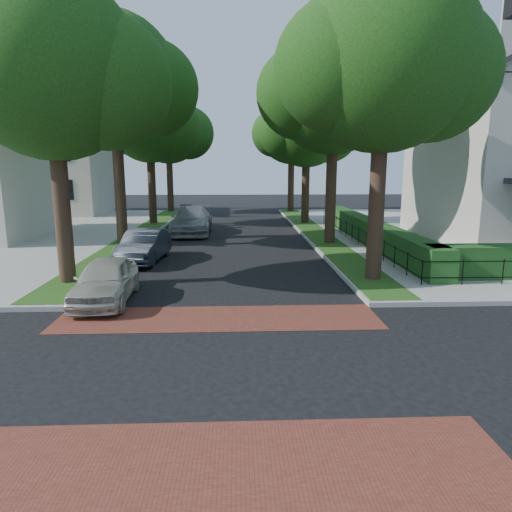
{
  "coord_description": "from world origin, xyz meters",
  "views": [
    {
      "loc": [
        0.54,
        -9.04,
        4.19
      ],
      "look_at": [
        1.09,
        4.09,
        1.6
      ],
      "focal_mm": 32.0,
      "sensor_mm": 36.0,
      "label": 1
    }
  ],
  "objects": [
    {
      "name": "tree_right_mid",
      "position": [
        5.61,
        15.25,
        7.99
      ],
      "size": [
        8.25,
        7.09,
        11.22
      ],
      "color": "black",
      "rests_on": "sidewalk_ne"
    },
    {
      "name": "tree_left_mid",
      "position": [
        -5.39,
        15.24,
        8.34
      ],
      "size": [
        8.0,
        6.88,
        11.48
      ],
      "color": "black",
      "rests_on": "sidewalk_nw"
    },
    {
      "name": "grass_strip_nw",
      "position": [
        -5.4,
        19.1,
        0.16
      ],
      "size": [
        1.6,
        29.8,
        0.02
      ],
      "primitive_type": "cube",
      "color": "#204E16",
      "rests_on": "sidewalk_nw"
    },
    {
      "name": "crosswalk_far",
      "position": [
        0.0,
        3.2,
        0.01
      ],
      "size": [
        9.0,
        2.2,
        0.01
      ],
      "primitive_type": "cube",
      "color": "maroon",
      "rests_on": "ground"
    },
    {
      "name": "tree_right_far",
      "position": [
        5.6,
        24.22,
        6.91
      ],
      "size": [
        7.25,
        6.23,
        9.74
      ],
      "color": "black",
      "rests_on": "sidewalk_ne"
    },
    {
      "name": "grass_strip_ne",
      "position": [
        5.4,
        19.1,
        0.16
      ],
      "size": [
        1.6,
        29.8,
        0.02
      ],
      "primitive_type": "cube",
      "color": "#204E16",
      "rests_on": "sidewalk_ne"
    },
    {
      "name": "house_left_far",
      "position": [
        -15.49,
        31.99,
        5.04
      ],
      "size": [
        10.0,
        9.0,
        10.14
      ],
      "color": "beige",
      "rests_on": "sidewalk_nw"
    },
    {
      "name": "parked_car_rear",
      "position": [
        -2.3,
        19.6,
        0.84
      ],
      "size": [
        2.43,
        5.85,
        1.69
      ],
      "primitive_type": "imported",
      "rotation": [
        0.0,
        0.0,
        0.01
      ],
      "color": "gray",
      "rests_on": "ground"
    },
    {
      "name": "tree_left_far",
      "position": [
        -5.4,
        24.22,
        7.12
      ],
      "size": [
        7.0,
        6.02,
        9.86
      ],
      "color": "black",
      "rests_on": "sidewalk_nw"
    },
    {
      "name": "tree_right_back",
      "position": [
        5.6,
        33.23,
        7.27
      ],
      "size": [
        7.5,
        6.45,
        10.2
      ],
      "color": "black",
      "rests_on": "sidewalk_ne"
    },
    {
      "name": "tree_left_back",
      "position": [
        -5.4,
        33.24,
        7.41
      ],
      "size": [
        7.75,
        6.66,
        10.44
      ],
      "color": "black",
      "rests_on": "sidewalk_nw"
    },
    {
      "name": "parked_car_front",
      "position": [
        -3.6,
        5.0,
        0.69
      ],
      "size": [
        1.81,
        4.11,
        1.38
      ],
      "primitive_type": "imported",
      "rotation": [
        0.0,
        0.0,
        0.05
      ],
      "color": "#BCB8AA",
      "rests_on": "ground"
    },
    {
      "name": "tree_right_near",
      "position": [
        5.6,
        7.24,
        7.63
      ],
      "size": [
        7.75,
        6.67,
        10.66
      ],
      "color": "black",
      "rests_on": "sidewalk_ne"
    },
    {
      "name": "crosswalk_near",
      "position": [
        0.0,
        -3.2,
        0.01
      ],
      "size": [
        9.0,
        2.2,
        0.01
      ],
      "primitive_type": "cube",
      "color": "maroon",
      "rests_on": "ground"
    },
    {
      "name": "tree_left_near",
      "position": [
        -5.4,
        7.23,
        7.27
      ],
      "size": [
        7.5,
        6.45,
        10.2
      ],
      "color": "black",
      "rests_on": "sidewalk_nw"
    },
    {
      "name": "ground",
      "position": [
        0.0,
        0.0,
        0.0
      ],
      "size": [
        120.0,
        120.0,
        0.0
      ],
      "primitive_type": "plane",
      "color": "black",
      "rests_on": "ground"
    },
    {
      "name": "parked_car_middle",
      "position": [
        -3.6,
        11.1,
        0.71
      ],
      "size": [
        1.86,
        4.44,
        1.43
      ],
      "primitive_type": "imported",
      "rotation": [
        0.0,
        0.0,
        -0.08
      ],
      "color": "black",
      "rests_on": "ground"
    },
    {
      "name": "hedge_main_road",
      "position": [
        7.7,
        15.0,
        0.75
      ],
      "size": [
        1.0,
        18.0,
        1.2
      ],
      "primitive_type": "cube",
      "color": "#1A4116",
      "rests_on": "sidewalk_ne"
    },
    {
      "name": "fence_main_road",
      "position": [
        6.9,
        15.0,
        0.6
      ],
      "size": [
        0.06,
        18.0,
        0.9
      ],
      "primitive_type": null,
      "color": "black",
      "rests_on": "sidewalk_ne"
    }
  ]
}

